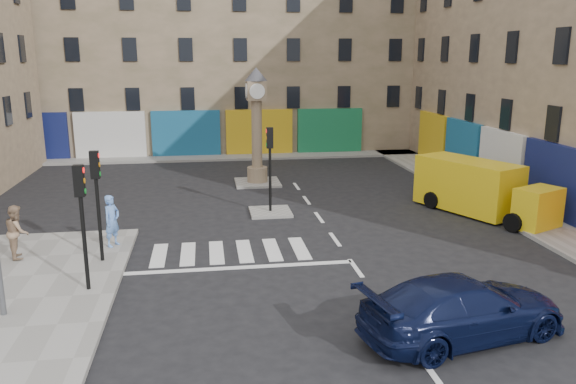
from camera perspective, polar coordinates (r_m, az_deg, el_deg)
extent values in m
plane|color=black|center=(17.88, 7.74, -8.84)|extent=(120.00, 120.00, 0.00)
cube|color=gray|center=(29.90, 18.53, -0.05)|extent=(2.60, 30.00, 0.15)
cube|color=gray|center=(38.62, -7.25, 3.54)|extent=(32.00, 2.40, 0.15)
cube|color=gray|center=(24.92, -1.80, -2.04)|extent=(1.80, 1.80, 0.12)
cube|color=gray|center=(30.70, -3.12, 0.97)|extent=(2.40, 2.40, 0.12)
cube|color=gray|center=(43.86, -7.79, 15.78)|extent=(32.00, 10.00, 17.00)
cylinder|color=black|center=(17.23, -19.96, -4.94)|extent=(0.12, 0.12, 2.80)
cube|color=black|center=(16.76, -20.47, 1.07)|extent=(0.28, 0.22, 0.90)
cylinder|color=black|center=(19.48, -18.62, -2.72)|extent=(0.12, 0.12, 2.80)
cube|color=black|center=(19.07, -19.04, 2.63)|extent=(0.28, 0.22, 0.90)
cylinder|color=black|center=(24.56, -1.83, 1.24)|extent=(0.12, 0.12, 2.80)
cube|color=black|center=(24.23, -1.86, 5.52)|extent=(0.28, 0.22, 0.90)
cylinder|color=#9D8567|center=(30.61, -3.13, 1.81)|extent=(1.10, 1.10, 0.80)
cylinder|color=#9D8567|center=(30.23, -3.19, 5.89)|extent=(0.56, 0.56, 3.60)
cube|color=#9D8567|center=(30.01, -3.25, 10.25)|extent=(1.00, 1.00, 1.00)
cylinder|color=white|center=(29.49, -3.15, 10.19)|extent=(0.80, 0.06, 0.80)
cone|color=#333338|center=(29.97, -3.27, 11.87)|extent=(1.20, 1.20, 0.70)
imported|color=black|center=(14.72, 17.36, -11.19)|extent=(5.68, 3.29, 1.55)
cube|color=yellow|center=(26.26, 17.77, 0.70)|extent=(3.69, 5.01, 2.22)
cube|color=yellow|center=(24.37, 24.03, -1.52)|extent=(2.15, 1.82, 1.64)
cube|color=black|center=(24.25, 24.21, -0.67)|extent=(1.85, 1.48, 0.68)
cylinder|color=black|center=(23.92, 21.87, -2.90)|extent=(0.54, 0.80, 0.77)
cylinder|color=black|center=(25.49, 24.38, -2.16)|extent=(0.54, 0.80, 0.77)
cylinder|color=black|center=(26.45, 14.38, -0.81)|extent=(0.54, 0.80, 0.77)
cylinder|color=black|center=(27.88, 17.07, -0.25)|extent=(0.54, 0.80, 0.77)
imported|color=#608FDC|center=(20.98, -17.45, -2.80)|extent=(0.75, 0.82, 1.87)
imported|color=#96775C|center=(20.97, -25.81, -3.64)|extent=(0.93, 1.05, 1.82)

